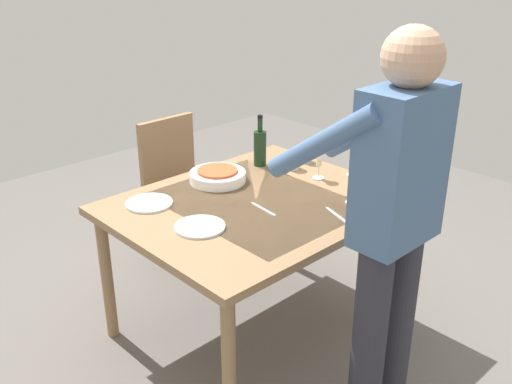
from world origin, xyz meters
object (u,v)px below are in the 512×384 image
dining_table (256,214)px  water_cup_near_right (306,154)px  water_cup_near_left (293,161)px  wine_glass_left (353,183)px  dinner_plate_far (149,203)px  wine_glass_right (319,160)px  wine_bottle (260,147)px  person_server (391,218)px  dinner_plate_near (200,227)px  serving_bowl_pasta (218,176)px  chair_near (178,181)px

dining_table → water_cup_near_right: bearing=-161.2°
water_cup_near_left → wine_glass_left: bearing=76.3°
wine_glass_left → dinner_plate_far: bearing=-42.5°
wine_glass_right → wine_glass_left: bearing=69.6°
wine_bottle → person_server: bearing=70.3°
wine_glass_right → water_cup_near_right: size_ratio=1.53×
wine_glass_left → dinner_plate_near: wine_glass_left is taller
dining_table → wine_bottle: (-0.36, -0.35, 0.18)m
person_server → dinner_plate_far: (0.35, -1.14, -0.21)m
serving_bowl_pasta → dinner_plate_far: bearing=-0.8°
dining_table → water_cup_near_right: size_ratio=13.65×
dinner_plate_near → chair_near: bearing=-120.7°
chair_near → wine_bottle: bearing=106.5°
chair_near → dinner_plate_far: bearing=44.9°
wine_bottle → serving_bowl_pasta: (0.33, 0.02, -0.08)m
wine_glass_right → dinner_plate_near: wine_glass_right is taller
wine_bottle → wine_glass_left: (0.03, 0.69, -0.01)m
wine_glass_left → water_cup_near_right: bearing=-115.9°
dinner_plate_near → person_server: bearing=113.3°
wine_bottle → wine_glass_left: 0.69m
person_server → water_cup_near_right: (-0.64, -1.01, -0.16)m
water_cup_near_left → serving_bowl_pasta: bearing=-19.0°
wine_glass_right → water_cup_near_right: wine_glass_right is taller
wine_glass_right → water_cup_near_left: 0.21m
wine_glass_right → water_cup_near_left: (-0.01, -0.20, -0.06)m
wine_glass_right → chair_near: bearing=-74.7°
water_cup_near_left → water_cup_near_right: water_cup_near_right is taller
wine_bottle → chair_near: bearing=-73.5°
wine_glass_left → dinner_plate_far: (0.73, -0.67, -0.10)m
person_server → dining_table: bearing=-93.6°
chair_near → wine_bottle: 0.69m
dining_table → wine_glass_left: wine_glass_left is taller
dinner_plate_far → serving_bowl_pasta: bearing=179.2°
water_cup_near_right → person_server: bearing=57.5°
water_cup_near_left → dinner_plate_far: water_cup_near_left is taller
person_server → dinner_plate_far: bearing=-72.8°
chair_near → dinner_plate_near: bearing=59.3°
dining_table → chair_near: size_ratio=1.48×
dinner_plate_far → person_server: bearing=107.2°
water_cup_near_left → dinner_plate_far: size_ratio=0.38×
wine_bottle → dinner_plate_near: 0.85m
water_cup_near_right → wine_bottle: bearing=-33.0°
water_cup_near_right → water_cup_near_left: bearing=8.7°
water_cup_near_right → dinner_plate_far: (1.00, -0.13, -0.04)m
wine_bottle → dinner_plate_near: (0.75, 0.39, -0.10)m
dinner_plate_far → dinner_plate_near: bearing=93.4°
chair_near → serving_bowl_pasta: (0.16, 0.60, 0.26)m
person_server → wine_glass_left: size_ratio=11.19×
person_server → dinner_plate_near: size_ratio=7.34×
dining_table → wine_bottle: size_ratio=4.54×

